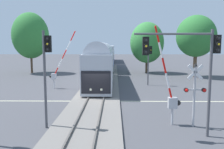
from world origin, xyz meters
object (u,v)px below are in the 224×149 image
at_px(commuter_train, 107,56).
at_px(elm_centre_background, 147,43).
at_px(crossing_gate_near, 171,94).
at_px(traffic_signal_far_side, 149,58).
at_px(traffic_signal_near_right, 190,57).
at_px(crossing_signal_mast, 195,88).
at_px(crossing_gate_far, 56,71).
at_px(maple_right_background, 196,36).
at_px(traffic_signal_median, 46,64).
at_px(pine_left_background, 30,36).

height_order(commuter_train, elm_centre_background, elm_centre_background).
relative_size(commuter_train, elm_centre_background, 6.74).
bearing_deg(elm_centre_background, crossing_gate_near, -94.40).
xyz_separation_m(traffic_signal_far_side, traffic_signal_near_right, (-0.30, -17.36, 0.97)).
xyz_separation_m(crossing_signal_mast, traffic_signal_far_side, (-0.60, 15.69, 1.08)).
bearing_deg(crossing_gate_far, maple_right_background, 27.91).
bearing_deg(traffic_signal_median, elm_centre_background, 71.49).
bearing_deg(crossing_gate_near, traffic_signal_median, -174.77).
relative_size(crossing_gate_far, maple_right_background, 0.69).
bearing_deg(traffic_signal_far_side, crossing_gate_far, -168.01).
xyz_separation_m(crossing_gate_far, traffic_signal_median, (2.77, -13.64, 1.87)).
relative_size(pine_left_background, elm_centre_background, 1.18).
relative_size(commuter_train, maple_right_background, 6.37).
relative_size(crossing_gate_near, elm_centre_background, 0.68).
bearing_deg(crossing_gate_near, commuter_train, 98.47).
distance_m(commuter_train, traffic_signal_median, 36.89).
bearing_deg(maple_right_background, crossing_gate_far, -152.09).
relative_size(commuter_train, crossing_signal_mast, 15.41).
height_order(commuter_train, maple_right_background, maple_right_background).
distance_m(traffic_signal_far_side, elm_centre_background, 14.07).
distance_m(traffic_signal_median, elm_centre_background, 31.54).
relative_size(traffic_signal_near_right, maple_right_background, 0.61).
relative_size(crossing_gate_near, traffic_signal_median, 1.06).
bearing_deg(maple_right_background, crossing_gate_near, -111.52).
bearing_deg(crossing_signal_mast, commuter_train, 100.47).
xyz_separation_m(crossing_signal_mast, traffic_signal_median, (-9.11, -0.35, 1.53)).
xyz_separation_m(crossing_gate_far, elm_centre_background, (12.77, 16.24, 3.41)).
distance_m(pine_left_background, maple_right_background, 28.61).
height_order(traffic_signal_median, elm_centre_background, elm_centre_background).
distance_m(traffic_signal_far_side, traffic_signal_median, 18.16).
xyz_separation_m(traffic_signal_median, elm_centre_background, (10.00, 29.88, 1.54)).
xyz_separation_m(traffic_signal_near_right, pine_left_background, (-19.37, 30.64, 2.29)).
bearing_deg(traffic_signal_far_side, crossing_gate_near, -92.83).
xyz_separation_m(crossing_gate_far, traffic_signal_far_side, (11.28, 2.40, 1.42)).
distance_m(traffic_signal_near_right, traffic_signal_median, 8.33).
bearing_deg(pine_left_background, crossing_gate_far, -61.87).
xyz_separation_m(commuter_train, crossing_gate_far, (-5.15, -23.15, -0.60)).
distance_m(commuter_train, maple_right_background, 19.70).
bearing_deg(commuter_train, traffic_signal_near_right, -81.31).
height_order(traffic_signal_near_right, maple_right_background, maple_right_background).
xyz_separation_m(crossing_gate_near, traffic_signal_median, (-7.75, -0.71, 2.01)).
relative_size(crossing_gate_near, crossing_gate_far, 0.94).
height_order(crossing_gate_near, crossing_gate_far, crossing_gate_far).
bearing_deg(maple_right_background, traffic_signal_far_side, -136.40).
xyz_separation_m(pine_left_background, elm_centre_background, (21.16, 0.56, -1.26)).
distance_m(commuter_train, pine_left_background, 15.99).
bearing_deg(traffic_signal_near_right, traffic_signal_median, 170.86).
bearing_deg(maple_right_background, crossing_signal_mast, -108.32).
relative_size(commuter_train, crossing_gate_far, 9.26).
xyz_separation_m(pine_left_background, maple_right_background, (28.13, -5.23, -0.31)).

